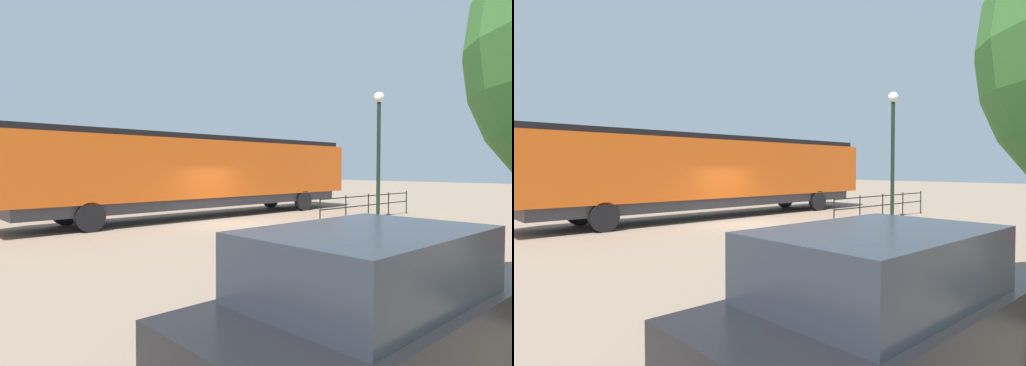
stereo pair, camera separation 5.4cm
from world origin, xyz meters
The scene contains 5 objects.
ground_plane centered at (0.00, 0.00, 0.00)m, with size 120.00×120.00×0.00m, color #84705B.
locomotive centered at (-3.12, 1.14, 2.19)m, with size 2.86×18.38×3.85m.
parked_car_black centered at (11.31, -7.47, 0.89)m, with size 2.00×4.42×1.74m.
lamp_post centered at (3.65, 5.10, 3.76)m, with size 0.45×0.45×5.62m.
platform_fence centered at (2.76, 5.75, 0.75)m, with size 0.05×7.08×1.16m.
Camera 2 is at (13.65, -11.19, 2.33)m, focal length 29.76 mm.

